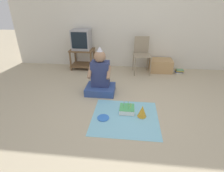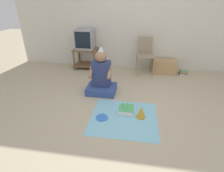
{
  "view_description": "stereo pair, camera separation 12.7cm",
  "coord_description": "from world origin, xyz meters",
  "px_view_note": "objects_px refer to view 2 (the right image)",
  "views": [
    {
      "loc": [
        -0.05,
        -2.29,
        1.68
      ],
      "look_at": [
        -0.33,
        0.34,
        0.35
      ],
      "focal_mm": 28.0,
      "sensor_mm": 36.0,
      "label": 1
    },
    {
      "loc": [
        0.08,
        -2.28,
        1.68
      ],
      "look_at": [
        -0.33,
        0.34,
        0.35
      ],
      "focal_mm": 28.0,
      "sensor_mm": 36.0,
      "label": 2
    }
  ],
  "objects_px": {
    "tv": "(85,39)",
    "party_hat_blue": "(141,112)",
    "folding_chair": "(145,53)",
    "paper_plate": "(102,117)",
    "cardboard_box_stack": "(164,66)",
    "book_pile": "(183,73)",
    "person_seated": "(101,78)",
    "birthday_cake": "(126,110)"
  },
  "relations": [
    {
      "from": "tv",
      "to": "book_pile",
      "type": "xyz_separation_m",
      "value": [
        2.49,
        -0.12,
        -0.71
      ]
    },
    {
      "from": "book_pile",
      "to": "cardboard_box_stack",
      "type": "bearing_deg",
      "value": 166.63
    },
    {
      "from": "book_pile",
      "to": "person_seated",
      "type": "height_order",
      "value": "person_seated"
    },
    {
      "from": "folding_chair",
      "to": "party_hat_blue",
      "type": "height_order",
      "value": "folding_chair"
    },
    {
      "from": "folding_chair",
      "to": "person_seated",
      "type": "xyz_separation_m",
      "value": [
        -0.83,
        -1.18,
        -0.2
      ]
    },
    {
      "from": "birthday_cake",
      "to": "paper_plate",
      "type": "bearing_deg",
      "value": -149.0
    },
    {
      "from": "folding_chair",
      "to": "paper_plate",
      "type": "height_order",
      "value": "folding_chair"
    },
    {
      "from": "birthday_cake",
      "to": "party_hat_blue",
      "type": "height_order",
      "value": "party_hat_blue"
    },
    {
      "from": "paper_plate",
      "to": "birthday_cake",
      "type": "bearing_deg",
      "value": 31.0
    },
    {
      "from": "tv",
      "to": "party_hat_blue",
      "type": "xyz_separation_m",
      "value": [
        1.48,
        -2.05,
        -0.66
      ]
    },
    {
      "from": "tv",
      "to": "cardboard_box_stack",
      "type": "relative_size",
      "value": 0.89
    },
    {
      "from": "birthday_cake",
      "to": "person_seated",
      "type": "bearing_deg",
      "value": 130.48
    },
    {
      "from": "cardboard_box_stack",
      "to": "person_seated",
      "type": "relative_size",
      "value": 0.61
    },
    {
      "from": "paper_plate",
      "to": "folding_chair",
      "type": "bearing_deg",
      "value": 72.38
    },
    {
      "from": "cardboard_box_stack",
      "to": "birthday_cake",
      "type": "relative_size",
      "value": 2.28
    },
    {
      "from": "folding_chair",
      "to": "birthday_cake",
      "type": "bearing_deg",
      "value": -98.91
    },
    {
      "from": "cardboard_box_stack",
      "to": "book_pile",
      "type": "relative_size",
      "value": 2.86
    },
    {
      "from": "folding_chair",
      "to": "birthday_cake",
      "type": "distance_m",
      "value": 1.9
    },
    {
      "from": "book_pile",
      "to": "paper_plate",
      "type": "height_order",
      "value": "book_pile"
    },
    {
      "from": "cardboard_box_stack",
      "to": "paper_plate",
      "type": "xyz_separation_m",
      "value": [
        -1.16,
        -2.15,
        -0.14
      ]
    },
    {
      "from": "cardboard_box_stack",
      "to": "person_seated",
      "type": "distance_m",
      "value": 1.87
    },
    {
      "from": "tv",
      "to": "paper_plate",
      "type": "distance_m",
      "value": 2.45
    },
    {
      "from": "book_pile",
      "to": "birthday_cake",
      "type": "height_order",
      "value": "birthday_cake"
    },
    {
      "from": "tv",
      "to": "birthday_cake",
      "type": "bearing_deg",
      "value": -57.55
    },
    {
      "from": "birthday_cake",
      "to": "party_hat_blue",
      "type": "bearing_deg",
      "value": -23.86
    },
    {
      "from": "birthday_cake",
      "to": "paper_plate",
      "type": "relative_size",
      "value": 1.31
    },
    {
      "from": "party_hat_blue",
      "to": "paper_plate",
      "type": "bearing_deg",
      "value": -169.52
    },
    {
      "from": "party_hat_blue",
      "to": "paper_plate",
      "type": "height_order",
      "value": "party_hat_blue"
    },
    {
      "from": "person_seated",
      "to": "birthday_cake",
      "type": "height_order",
      "value": "person_seated"
    },
    {
      "from": "birthday_cake",
      "to": "paper_plate",
      "type": "distance_m",
      "value": 0.42
    },
    {
      "from": "folding_chair",
      "to": "party_hat_blue",
      "type": "bearing_deg",
      "value": -91.36
    },
    {
      "from": "cardboard_box_stack",
      "to": "book_pile",
      "type": "bearing_deg",
      "value": -13.37
    },
    {
      "from": "tv",
      "to": "paper_plate",
      "type": "relative_size",
      "value": 2.66
    },
    {
      "from": "cardboard_box_stack",
      "to": "book_pile",
      "type": "xyz_separation_m",
      "value": [
        0.45,
        -0.11,
        -0.1
      ]
    },
    {
      "from": "book_pile",
      "to": "person_seated",
      "type": "distance_m",
      "value": 2.16
    },
    {
      "from": "party_hat_blue",
      "to": "paper_plate",
      "type": "relative_size",
      "value": 1.04
    },
    {
      "from": "tv",
      "to": "party_hat_blue",
      "type": "height_order",
      "value": "tv"
    },
    {
      "from": "folding_chair",
      "to": "paper_plate",
      "type": "xyz_separation_m",
      "value": [
        -0.65,
        -2.04,
        -0.5
      ]
    },
    {
      "from": "cardboard_box_stack",
      "to": "birthday_cake",
      "type": "bearing_deg",
      "value": -112.39
    },
    {
      "from": "folding_chair",
      "to": "cardboard_box_stack",
      "type": "bearing_deg",
      "value": 12.08
    },
    {
      "from": "book_pile",
      "to": "party_hat_blue",
      "type": "distance_m",
      "value": 2.18
    },
    {
      "from": "tv",
      "to": "cardboard_box_stack",
      "type": "bearing_deg",
      "value": -0.41
    }
  ]
}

